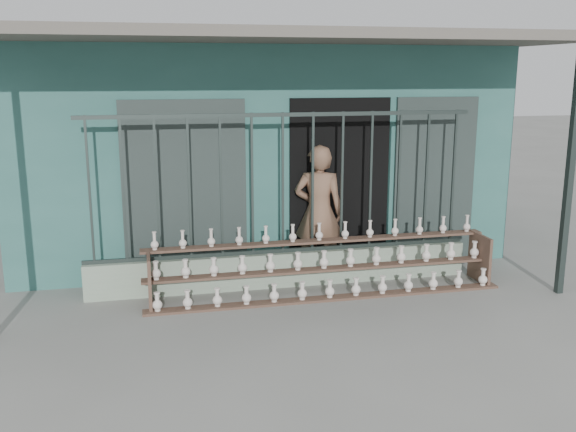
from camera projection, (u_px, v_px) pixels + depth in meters
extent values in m
plane|color=slate|center=(308.00, 322.00, 7.17)|extent=(60.00, 60.00, 0.00)
cube|color=#2D5F59|center=(245.00, 140.00, 10.91)|extent=(7.00, 5.00, 3.20)
cube|color=black|center=(338.00, 186.00, 8.83)|extent=(1.40, 0.12, 2.40)
cube|color=#202B29|center=(185.00, 193.00, 8.34)|extent=(1.60, 0.08, 2.40)
cube|color=#202B29|center=(434.00, 183.00, 9.10)|extent=(1.20, 0.08, 2.40)
cube|color=#59544C|center=(284.00, 36.00, 7.62)|extent=(7.40, 2.00, 0.12)
cube|color=#283330|center=(570.00, 172.00, 7.79)|extent=(0.08, 0.08, 3.10)
cube|color=gray|center=(283.00, 269.00, 8.36)|extent=(5.00, 0.20, 0.45)
cube|color=#283330|center=(90.00, 191.00, 7.60)|extent=(0.03, 0.03, 1.80)
cube|color=#283330|center=(124.00, 190.00, 7.69)|extent=(0.03, 0.03, 1.80)
cube|color=#283330|center=(157.00, 189.00, 7.77)|extent=(0.03, 0.03, 1.80)
cube|color=#283330|center=(189.00, 188.00, 7.86)|extent=(0.03, 0.03, 1.80)
cube|color=#283330|center=(221.00, 186.00, 7.94)|extent=(0.03, 0.03, 1.80)
cube|color=#283330|center=(252.00, 185.00, 8.03)|extent=(0.03, 0.03, 1.80)
cube|color=#283330|center=(283.00, 184.00, 8.11)|extent=(0.03, 0.03, 1.80)
cube|color=#283330|center=(313.00, 183.00, 8.20)|extent=(0.03, 0.03, 1.80)
cube|color=#283330|center=(342.00, 182.00, 8.28)|extent=(0.03, 0.03, 1.80)
cube|color=#283330|center=(371.00, 181.00, 8.37)|extent=(0.03, 0.03, 1.80)
cube|color=#283330|center=(399.00, 179.00, 8.45)|extent=(0.03, 0.03, 1.80)
cube|color=#283330|center=(426.00, 178.00, 8.54)|extent=(0.03, 0.03, 1.80)
cube|color=#283330|center=(453.00, 177.00, 8.62)|extent=(0.03, 0.03, 1.80)
cube|color=#283330|center=(283.00, 115.00, 7.92)|extent=(5.00, 0.04, 0.05)
cube|color=#283330|center=(283.00, 250.00, 8.31)|extent=(5.00, 0.04, 0.05)
cube|color=brown|center=(329.00, 298.00, 7.88)|extent=(4.50, 0.18, 0.03)
cube|color=brown|center=(324.00, 269.00, 8.06)|extent=(4.50, 0.18, 0.03)
cube|color=brown|center=(319.00, 241.00, 8.23)|extent=(4.50, 0.18, 0.03)
cube|color=brown|center=(149.00, 281.00, 7.59)|extent=(0.04, 0.55, 0.64)
cube|color=brown|center=(480.00, 258.00, 8.52)|extent=(0.04, 0.55, 0.64)
imported|color=brown|center=(319.00, 212.00, 8.57)|extent=(0.77, 0.64, 1.81)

